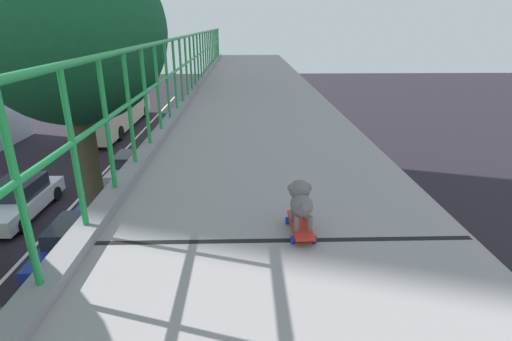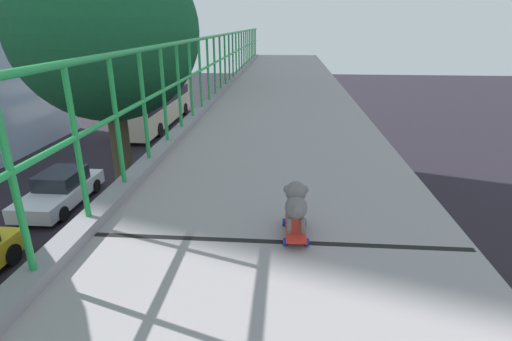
{
  "view_description": "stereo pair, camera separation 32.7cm",
  "coord_description": "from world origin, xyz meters",
  "px_view_note": "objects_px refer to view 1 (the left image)",
  "views": [
    {
      "loc": [
        0.97,
        -1.96,
        7.38
      ],
      "look_at": [
        1.05,
        1.1,
        6.22
      ],
      "focal_mm": 27.54,
      "sensor_mm": 36.0,
      "label": 1
    },
    {
      "loc": [
        1.29,
        -1.95,
        7.38
      ],
      "look_at": [
        1.05,
        1.1,
        6.22
      ],
      "focal_mm": 27.54,
      "sensor_mm": 36.0,
      "label": 2
    }
  ],
  "objects_px": {
    "car_blue_fifth": "(78,240)",
    "city_bus": "(115,106)",
    "toy_skateboard": "(300,225)",
    "car_white_sixth": "(18,199)",
    "small_dog": "(301,199)",
    "car_silver_seventh": "(134,167)"
  },
  "relations": [
    {
      "from": "car_blue_fifth",
      "to": "car_white_sixth",
      "type": "xyz_separation_m",
      "value": [
        -3.69,
        3.23,
        0.04
      ]
    },
    {
      "from": "car_silver_seventh",
      "to": "city_bus",
      "type": "height_order",
      "value": "city_bus"
    },
    {
      "from": "car_silver_seventh",
      "to": "city_bus",
      "type": "bearing_deg",
      "value": 111.22
    },
    {
      "from": "car_blue_fifth",
      "to": "city_bus",
      "type": "bearing_deg",
      "value": 102.85
    },
    {
      "from": "car_silver_seventh",
      "to": "car_blue_fifth",
      "type": "bearing_deg",
      "value": -90.15
    },
    {
      "from": "city_bus",
      "to": "small_dog",
      "type": "relative_size",
      "value": 28.83
    },
    {
      "from": "toy_skateboard",
      "to": "city_bus",
      "type": "bearing_deg",
      "value": 110.85
    },
    {
      "from": "car_white_sixth",
      "to": "small_dog",
      "type": "distance_m",
      "value": 16.38
    },
    {
      "from": "car_silver_seventh",
      "to": "car_white_sixth",
      "type": "bearing_deg",
      "value": -134.12
    },
    {
      "from": "car_silver_seventh",
      "to": "small_dog",
      "type": "relative_size",
      "value": 10.03
    },
    {
      "from": "car_blue_fifth",
      "to": "toy_skateboard",
      "type": "distance_m",
      "value": 11.91
    },
    {
      "from": "car_blue_fifth",
      "to": "small_dog",
      "type": "relative_size",
      "value": 11.33
    },
    {
      "from": "car_silver_seventh",
      "to": "toy_skateboard",
      "type": "bearing_deg",
      "value": -69.38
    },
    {
      "from": "car_blue_fifth",
      "to": "car_white_sixth",
      "type": "relative_size",
      "value": 0.98
    },
    {
      "from": "car_blue_fifth",
      "to": "toy_skateboard",
      "type": "relative_size",
      "value": 9.5
    },
    {
      "from": "small_dog",
      "to": "car_white_sixth",
      "type": "bearing_deg",
      "value": 128.79
    },
    {
      "from": "toy_skateboard",
      "to": "small_dog",
      "type": "relative_size",
      "value": 1.19
    },
    {
      "from": "car_white_sixth",
      "to": "city_bus",
      "type": "height_order",
      "value": "city_bus"
    },
    {
      "from": "toy_skateboard",
      "to": "small_dog",
      "type": "bearing_deg",
      "value": 92.28
    },
    {
      "from": "car_blue_fifth",
      "to": "city_bus",
      "type": "xyz_separation_m",
      "value": [
        -3.93,
        17.21,
        1.08
      ]
    },
    {
      "from": "city_bus",
      "to": "toy_skateboard",
      "type": "distance_m",
      "value": 28.18
    },
    {
      "from": "car_blue_fifth",
      "to": "small_dog",
      "type": "height_order",
      "value": "small_dog"
    }
  ]
}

